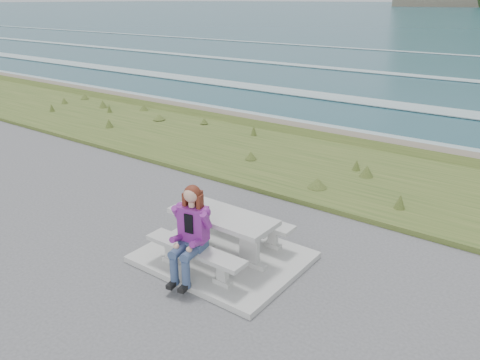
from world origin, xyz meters
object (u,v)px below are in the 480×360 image
(picnic_table, at_px, (223,223))
(bench_seaward, at_px, (248,221))
(bench_landward, at_px, (195,253))
(seated_woman, at_px, (189,246))

(picnic_table, relative_size, bench_seaward, 1.00)
(picnic_table, xyz_separation_m, bench_landward, (0.00, -0.70, -0.23))
(bench_landward, height_order, bench_seaward, same)
(bench_seaward, bearing_deg, seated_woman, -89.81)
(bench_landward, distance_m, bench_seaward, 1.40)
(bench_seaward, distance_m, seated_woman, 1.55)
(picnic_table, bearing_deg, bench_landward, -90.00)
(bench_seaward, xyz_separation_m, seated_woman, (0.01, -1.54, 0.19))
(bench_landward, bearing_deg, picnic_table, 90.00)
(bench_seaward, height_order, seated_woman, seated_woman)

